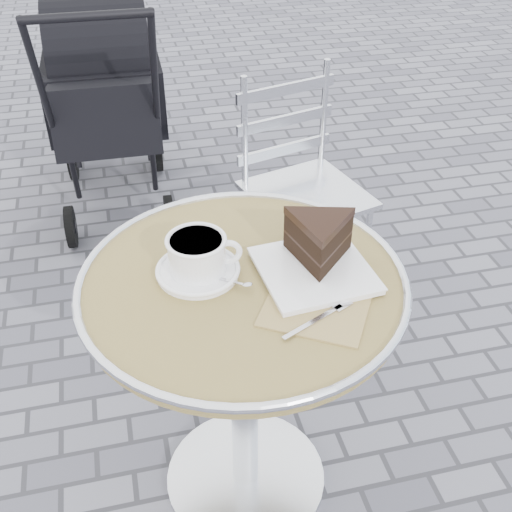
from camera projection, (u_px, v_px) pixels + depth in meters
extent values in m
plane|color=slate|center=(246.00, 480.00, 1.82)|extent=(80.00, 80.00, 0.00)
cylinder|color=silver|center=(246.00, 477.00, 1.81)|extent=(0.44, 0.44, 0.03)
cylinder|color=silver|center=(244.00, 394.00, 1.60)|extent=(0.07, 0.07, 0.67)
cylinder|color=tan|center=(243.00, 286.00, 1.39)|extent=(0.70, 0.70, 0.03)
torus|color=silver|center=(243.00, 280.00, 1.38)|extent=(0.72, 0.72, 0.02)
cylinder|color=white|center=(198.00, 272.00, 1.39)|extent=(0.18, 0.18, 0.01)
cylinder|color=white|center=(197.00, 255.00, 1.37)|extent=(0.13, 0.13, 0.08)
torus|color=white|center=(228.00, 252.00, 1.37)|extent=(0.06, 0.02, 0.06)
cylinder|color=tan|center=(196.00, 241.00, 1.34)|extent=(0.11, 0.11, 0.01)
cube|color=#997C53|center=(317.00, 304.00, 1.31)|extent=(0.28, 0.28, 0.00)
cube|color=white|center=(314.00, 271.00, 1.39)|extent=(0.25, 0.25, 0.01)
cylinder|color=silver|center=(289.00, 283.00, 2.19)|extent=(0.02, 0.02, 0.42)
cylinder|color=silver|center=(365.00, 256.00, 2.31)|extent=(0.02, 0.02, 0.42)
cylinder|color=silver|center=(246.00, 236.00, 2.42)|extent=(0.02, 0.02, 0.42)
cylinder|color=silver|center=(317.00, 214.00, 2.54)|extent=(0.02, 0.02, 0.42)
cube|color=silver|center=(307.00, 195.00, 2.23)|extent=(0.46, 0.46, 0.02)
cube|color=black|center=(106.00, 108.00, 2.72)|extent=(0.43, 0.66, 0.40)
cylinder|color=black|center=(87.00, 16.00, 1.98)|extent=(0.41, 0.04, 0.03)
cylinder|color=black|center=(71.00, 227.00, 2.68)|extent=(0.04, 0.18, 0.18)
cylinder|color=black|center=(170.00, 216.00, 2.75)|extent=(0.04, 0.18, 0.18)
cylinder|color=black|center=(71.00, 152.00, 3.11)|extent=(0.04, 0.28, 0.28)
cylinder|color=black|center=(156.00, 143.00, 3.18)|extent=(0.04, 0.28, 0.28)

